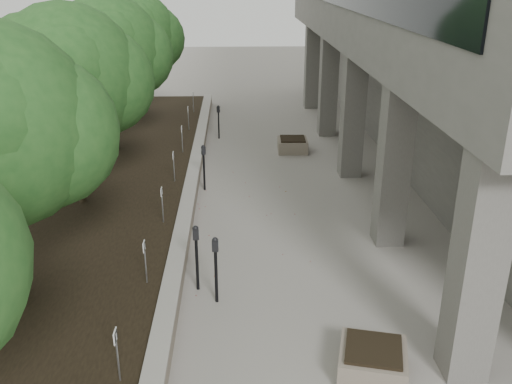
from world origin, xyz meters
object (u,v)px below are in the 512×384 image
object	(u,v)px
crabapple_tree_3	(71,107)
parking_meter_4	(204,168)
crabapple_tree_4	(110,74)
crabapple_tree_5	(133,54)
parking_meter_2	(216,270)
parking_meter_5	(219,122)
planter_back	(293,145)
parking_meter_3	(197,258)
planter_front	(373,360)

from	to	relation	value
crabapple_tree_3	parking_meter_4	size ratio (longest dim) A/B	3.66
crabapple_tree_4	crabapple_tree_5	xyz separation A→B (m)	(0.00, 5.00, 0.00)
crabapple_tree_4	parking_meter_4	bearing A→B (deg)	-43.97
crabapple_tree_5	parking_meter_2	size ratio (longest dim) A/B	3.61
crabapple_tree_3	parking_meter_2	world-z (taller)	crabapple_tree_3
parking_meter_4	parking_meter_5	xyz separation A→B (m)	(0.32, 5.77, -0.05)
parking_meter_4	planter_back	xyz separation A→B (m)	(3.18, 3.93, -0.48)
parking_meter_4	parking_meter_2	bearing A→B (deg)	-102.49
crabapple_tree_3	planter_back	distance (m)	9.13
parking_meter_3	parking_meter_5	size ratio (longest dim) A/B	1.10
planter_front	planter_back	size ratio (longest dim) A/B	1.02
crabapple_tree_3	parking_meter_3	bearing A→B (deg)	-49.99
crabapple_tree_5	parking_meter_3	xyz separation A→B (m)	(3.48, -14.15, -2.35)
planter_front	planter_back	xyz separation A→B (m)	(-0.11, 12.70, -0.00)
crabapple_tree_5	parking_meter_5	xyz separation A→B (m)	(3.67, -2.46, -2.42)
crabapple_tree_5	planter_back	xyz separation A→B (m)	(6.54, -4.30, -2.86)
parking_meter_2	planter_front	world-z (taller)	parking_meter_2
parking_meter_4	planter_back	distance (m)	5.08
crabapple_tree_3	crabapple_tree_5	bearing A→B (deg)	90.00
crabapple_tree_5	planter_back	size ratio (longest dim) A/B	4.89
parking_meter_4	parking_meter_3	bearing A→B (deg)	-106.15
parking_meter_5	planter_front	size ratio (longest dim) A/B	1.23
parking_meter_4	planter_front	bearing A→B (deg)	-86.82
crabapple_tree_4	planter_front	bearing A→B (deg)	-61.02
crabapple_tree_5	planter_back	bearing A→B (deg)	-33.35
parking_meter_4	crabapple_tree_5	bearing A→B (deg)	94.74
parking_meter_5	planter_front	distance (m)	14.85
parking_meter_3	planter_back	bearing A→B (deg)	67.68
parking_meter_3	planter_front	distance (m)	4.29
crabapple_tree_4	parking_meter_4	size ratio (longest dim) A/B	3.66
parking_meter_3	parking_meter_4	bearing A→B (deg)	86.17
crabapple_tree_3	planter_front	xyz separation A→B (m)	(6.65, -7.00, -2.86)
parking_meter_2	crabapple_tree_5	bearing A→B (deg)	109.14
crabapple_tree_4	planter_front	size ratio (longest dim) A/B	4.80
crabapple_tree_3	parking_meter_3	distance (m)	5.91
crabapple_tree_3	planter_back	bearing A→B (deg)	41.08
crabapple_tree_4	planter_back	size ratio (longest dim) A/B	4.89
crabapple_tree_5	planter_front	distance (m)	18.48
crabapple_tree_3	parking_meter_5	bearing A→B (deg)	64.02
crabapple_tree_5	parking_meter_2	world-z (taller)	crabapple_tree_5
crabapple_tree_3	crabapple_tree_4	bearing A→B (deg)	90.00
crabapple_tree_4	parking_meter_5	xyz separation A→B (m)	(3.67, 2.54, -2.42)
crabapple_tree_3	planter_front	bearing A→B (deg)	-46.48
crabapple_tree_3	parking_meter_2	xyz separation A→B (m)	(3.91, -4.66, -2.37)
parking_meter_5	parking_meter_2	bearing A→B (deg)	-72.38
crabapple_tree_5	planter_front	xyz separation A→B (m)	(6.65, -17.00, -2.86)
parking_meter_2	parking_meter_5	size ratio (longest dim) A/B	1.08
parking_meter_2	parking_meter_4	world-z (taller)	parking_meter_2
parking_meter_2	parking_meter_3	world-z (taller)	parking_meter_3
crabapple_tree_5	parking_meter_5	bearing A→B (deg)	-33.82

